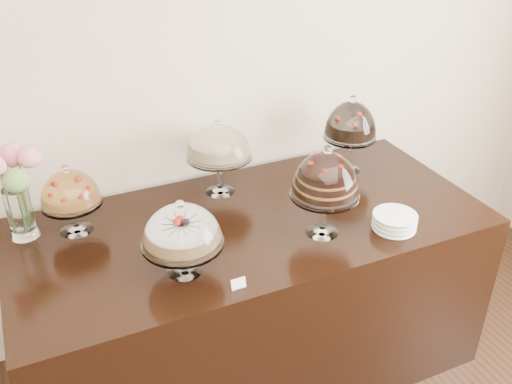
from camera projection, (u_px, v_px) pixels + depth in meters
name	position (u px, v px, depth m)	size (l,w,h in m)	color
wall_back	(162.00, 68.00, 2.71)	(5.00, 0.04, 3.00)	beige
display_counter	(252.00, 295.00, 2.88)	(2.20, 1.00, 0.90)	black
cake_stand_sugar_sponge	(182.00, 229.00, 2.23)	(0.33, 0.33, 0.33)	white
cake_stand_choco_layer	(326.00, 178.00, 2.43)	(0.30, 0.30, 0.43)	white
cake_stand_cheesecake	(219.00, 145.00, 2.76)	(0.33, 0.33, 0.39)	white
cake_stand_dark_choco	(351.00, 123.00, 2.96)	(0.28, 0.28, 0.42)	white
cake_stand_fruit_tart	(70.00, 191.00, 2.48)	(0.27, 0.27, 0.33)	white
flower_vase	(12.00, 183.00, 2.41)	(0.25, 0.24, 0.44)	white
plate_stack	(394.00, 222.00, 2.58)	(0.19, 0.19, 0.07)	white
price_card_left	(238.00, 284.00, 2.22)	(0.06, 0.01, 0.04)	white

